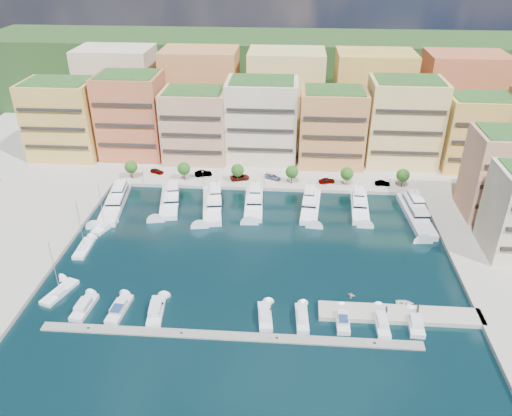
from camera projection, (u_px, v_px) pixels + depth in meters
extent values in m
plane|color=black|center=(256.00, 248.00, 119.43)|extent=(400.00, 400.00, 0.00)
cube|color=#9E998E|center=(269.00, 149.00, 173.36)|extent=(220.00, 64.00, 2.00)
cube|color=#213B18|center=(275.00, 106.00, 215.12)|extent=(240.00, 40.00, 58.00)
cube|color=gray|center=(229.00, 337.00, 93.52)|extent=(72.00, 2.20, 0.35)
cube|color=#9E998E|center=(400.00, 316.00, 98.38)|extent=(32.00, 5.00, 2.00)
cube|color=#DDBB51|center=(64.00, 120.00, 160.77)|extent=(22.00, 16.00, 24.00)
cube|color=black|center=(53.00, 129.00, 153.59)|extent=(20.24, 0.50, 0.90)
cube|color=#244F1F|center=(56.00, 82.00, 154.70)|extent=(19.36, 14.08, 0.80)
cube|color=#BC553E|center=(132.00, 117.00, 160.62)|extent=(20.00, 16.00, 26.00)
cube|color=black|center=(124.00, 125.00, 153.44)|extent=(18.40, 0.50, 0.90)
cube|color=#244F1F|center=(127.00, 75.00, 154.06)|extent=(17.60, 14.08, 0.80)
cube|color=tan|center=(196.00, 126.00, 158.52)|extent=(20.00, 15.00, 22.00)
cube|color=black|center=(191.00, 135.00, 151.78)|extent=(18.40, 0.50, 0.90)
cube|color=#244F1F|center=(193.00, 91.00, 152.94)|extent=(17.60, 13.20, 0.80)
cube|color=beige|center=(262.00, 121.00, 158.19)|extent=(22.00, 16.00, 25.00)
cube|color=black|center=(260.00, 130.00, 151.01)|extent=(20.24, 0.50, 0.90)
cube|color=#244F1F|center=(262.00, 81.00, 151.88)|extent=(19.36, 14.08, 0.80)
cube|color=#C38549|center=(332.00, 128.00, 155.54)|extent=(20.00, 15.00, 23.00)
cube|color=black|center=(333.00, 137.00, 148.80)|extent=(18.40, 0.50, 0.90)
cube|color=#244F1F|center=(335.00, 91.00, 149.72)|extent=(17.60, 13.20, 0.80)
cube|color=#D1BD6E|center=(403.00, 123.00, 155.15)|extent=(22.00, 16.00, 26.00)
cube|color=black|center=(408.00, 133.00, 147.97)|extent=(20.24, 0.50, 0.90)
cube|color=#244F1F|center=(409.00, 80.00, 148.59)|extent=(19.36, 14.08, 0.80)
cube|color=#DDBB51|center=(476.00, 133.00, 152.99)|extent=(20.00, 15.00, 22.00)
cube|color=black|center=(484.00, 143.00, 146.24)|extent=(18.40, 0.50, 0.90)
cube|color=#244F1F|center=(484.00, 97.00, 147.41)|extent=(17.60, 13.20, 0.80)
cube|color=tan|center=(504.00, 175.00, 127.02)|extent=(18.00, 14.00, 22.00)
cube|color=beige|center=(119.00, 90.00, 179.48)|extent=(26.00, 18.00, 30.00)
cube|color=#C38549|center=(201.00, 92.00, 177.57)|extent=(26.00, 18.00, 30.00)
cube|color=#D1BD6E|center=(286.00, 94.00, 175.66)|extent=(26.00, 18.00, 30.00)
cube|color=#DDBB51|center=(372.00, 96.00, 173.75)|extent=(26.00, 18.00, 30.00)
cube|color=#BC553E|center=(460.00, 98.00, 171.85)|extent=(26.00, 18.00, 30.00)
cylinder|color=#473323|center=(132.00, 174.00, 149.89)|extent=(0.24, 0.24, 3.00)
sphere|color=#184614|center=(131.00, 167.00, 148.79)|extent=(3.80, 3.80, 3.80)
cylinder|color=#473323|center=(184.00, 175.00, 148.87)|extent=(0.24, 0.24, 3.00)
sphere|color=#184614|center=(184.00, 169.00, 147.77)|extent=(3.80, 3.80, 3.80)
cylinder|color=#473323|center=(238.00, 177.00, 147.86)|extent=(0.24, 0.24, 3.00)
sphere|color=#184614|center=(237.00, 170.00, 146.76)|extent=(3.80, 3.80, 3.80)
cylinder|color=#473323|center=(292.00, 179.00, 146.84)|extent=(0.24, 0.24, 3.00)
sphere|color=#184614|center=(292.00, 172.00, 145.74)|extent=(3.80, 3.80, 3.80)
cylinder|color=#473323|center=(346.00, 181.00, 145.82)|extent=(0.24, 0.24, 3.00)
sphere|color=#184614|center=(347.00, 174.00, 144.72)|extent=(3.80, 3.80, 3.80)
cylinder|color=#473323|center=(402.00, 182.00, 144.80)|extent=(0.24, 0.24, 3.00)
sphere|color=#184614|center=(403.00, 175.00, 143.70)|extent=(3.80, 3.80, 3.80)
cylinder|color=black|center=(143.00, 176.00, 147.39)|extent=(0.10, 0.10, 4.00)
sphere|color=#FFF2CC|center=(142.00, 170.00, 146.39)|extent=(0.30, 0.30, 0.30)
cylinder|color=black|center=(203.00, 178.00, 146.25)|extent=(0.10, 0.10, 4.00)
sphere|color=#FFF2CC|center=(203.00, 172.00, 145.25)|extent=(0.30, 0.30, 0.30)
cylinder|color=black|center=(264.00, 180.00, 145.10)|extent=(0.10, 0.10, 4.00)
sphere|color=#FFF2CC|center=(264.00, 173.00, 144.10)|extent=(0.30, 0.30, 0.30)
cylinder|color=black|center=(326.00, 182.00, 143.96)|extent=(0.10, 0.10, 4.00)
sphere|color=#FFF2CC|center=(327.00, 175.00, 142.96)|extent=(0.30, 0.30, 0.30)
cylinder|color=black|center=(389.00, 184.00, 142.81)|extent=(0.10, 0.10, 4.00)
sphere|color=#FFF2CC|center=(390.00, 177.00, 141.81)|extent=(0.30, 0.30, 0.30)
cube|color=white|center=(115.00, 205.00, 137.30)|extent=(7.32, 22.82, 2.30)
cube|color=white|center=(117.00, 195.00, 138.25)|extent=(5.33, 12.70, 1.80)
cube|color=black|center=(117.00, 195.00, 138.25)|extent=(5.39, 12.77, 0.55)
cube|color=white|center=(118.00, 187.00, 139.03)|extent=(3.64, 7.01, 1.40)
cylinder|color=#B2B2B7|center=(119.00, 179.00, 139.41)|extent=(0.14, 0.14, 1.80)
cube|color=white|center=(170.00, 203.00, 138.19)|extent=(7.92, 18.77, 2.30)
cube|color=white|center=(171.00, 194.00, 138.77)|extent=(5.62, 10.55, 1.80)
cube|color=black|center=(171.00, 194.00, 138.77)|extent=(5.69, 10.62, 0.55)
cube|color=white|center=(171.00, 186.00, 139.25)|extent=(3.78, 5.88, 1.40)
cylinder|color=#B2B2B7|center=(172.00, 179.00, 139.42)|extent=(0.14, 0.14, 1.80)
cube|color=black|center=(170.00, 205.00, 138.41)|extent=(7.98, 18.83, 0.35)
cube|color=white|center=(212.00, 207.00, 136.53)|extent=(7.94, 20.77, 2.30)
cube|color=white|center=(213.00, 197.00, 137.29)|extent=(5.63, 11.63, 1.80)
cube|color=black|center=(213.00, 197.00, 137.29)|extent=(5.70, 11.70, 0.55)
cube|color=white|center=(213.00, 189.00, 137.92)|extent=(3.78, 6.46, 1.40)
cylinder|color=#B2B2B7|center=(214.00, 182.00, 138.19)|extent=(0.14, 0.14, 1.80)
cube|color=white|center=(254.00, 206.00, 137.03)|extent=(5.66, 17.67, 2.30)
cube|color=white|center=(254.00, 196.00, 137.55)|extent=(4.40, 9.78, 1.80)
cube|color=black|center=(254.00, 196.00, 137.55)|extent=(4.46, 9.85, 0.55)
cube|color=white|center=(255.00, 189.00, 137.98)|extent=(3.12, 5.37, 1.40)
cylinder|color=#B2B2B7|center=(255.00, 182.00, 138.11)|extent=(0.14, 0.14, 1.80)
cube|color=white|center=(311.00, 208.00, 135.77)|extent=(6.12, 18.41, 2.30)
cube|color=white|center=(311.00, 198.00, 136.34)|extent=(4.57, 10.24, 1.80)
cube|color=black|center=(311.00, 198.00, 136.34)|extent=(4.63, 10.30, 0.55)
cube|color=white|center=(311.00, 191.00, 136.82)|extent=(3.17, 5.65, 1.40)
cylinder|color=#B2B2B7|center=(311.00, 184.00, 136.98)|extent=(0.14, 0.14, 1.80)
cube|color=black|center=(310.00, 210.00, 135.99)|extent=(6.17, 18.47, 0.35)
cube|color=white|center=(359.00, 209.00, 135.44)|extent=(5.38, 17.13, 2.30)
cube|color=white|center=(360.00, 199.00, 135.91)|extent=(4.14, 9.49, 1.80)
cube|color=black|center=(360.00, 199.00, 135.91)|extent=(4.21, 9.55, 0.55)
cube|color=white|center=(360.00, 192.00, 136.30)|extent=(2.93, 5.22, 1.40)
cylinder|color=#B2B2B7|center=(360.00, 185.00, 136.40)|extent=(0.14, 0.14, 1.80)
cube|color=white|center=(415.00, 217.00, 131.83)|extent=(6.48, 23.39, 2.30)
cube|color=white|center=(415.00, 206.00, 132.84)|extent=(4.87, 12.96, 1.80)
cube|color=black|center=(415.00, 206.00, 132.84)|extent=(4.94, 13.02, 0.55)
cube|color=white|center=(414.00, 197.00, 133.66)|extent=(3.40, 7.12, 1.40)
cylinder|color=#B2B2B7|center=(414.00, 189.00, 134.08)|extent=(0.14, 0.14, 1.80)
cube|color=silver|center=(85.00, 308.00, 100.08)|extent=(3.50, 8.06, 1.40)
cube|color=silver|center=(83.00, 305.00, 99.10)|extent=(2.52, 3.95, 1.10)
cube|color=black|center=(86.00, 301.00, 100.59)|extent=(2.02, 0.28, 0.55)
cube|color=silver|center=(120.00, 310.00, 99.62)|extent=(3.52, 8.69, 1.40)
cube|color=silver|center=(118.00, 307.00, 98.62)|extent=(2.50, 4.25, 1.10)
cube|color=black|center=(121.00, 302.00, 100.21)|extent=(1.96, 0.29, 0.55)
cube|color=navy|center=(116.00, 308.00, 97.37)|extent=(2.14, 2.71, 0.12)
cube|color=silver|center=(156.00, 312.00, 99.15)|extent=(3.74, 9.02, 1.40)
cube|color=silver|center=(155.00, 308.00, 98.13)|extent=(2.63, 4.42, 1.10)
cube|color=black|center=(158.00, 304.00, 99.78)|extent=(2.02, 0.32, 0.55)
cube|color=silver|center=(265.00, 317.00, 97.77)|extent=(3.47, 8.31, 1.40)
cube|color=silver|center=(265.00, 314.00, 96.78)|extent=(2.42, 4.08, 1.10)
cube|color=black|center=(265.00, 309.00, 98.31)|extent=(1.83, 0.31, 0.55)
cube|color=silver|center=(302.00, 319.00, 97.31)|extent=(2.80, 8.17, 1.40)
cube|color=silver|center=(302.00, 316.00, 96.32)|extent=(2.05, 3.96, 1.10)
cube|color=black|center=(302.00, 311.00, 97.85)|extent=(1.70, 0.19, 0.55)
cube|color=silver|center=(342.00, 321.00, 96.81)|extent=(2.56, 7.44, 1.40)
cube|color=silver|center=(343.00, 317.00, 95.86)|extent=(1.97, 3.58, 1.10)
cube|color=black|center=(342.00, 313.00, 97.27)|extent=(1.79, 0.12, 0.55)
cube|color=navy|center=(344.00, 318.00, 94.72)|extent=(1.76, 2.24, 0.12)
cube|color=silver|center=(381.00, 323.00, 96.34)|extent=(2.60, 8.78, 1.40)
cube|color=silver|center=(382.00, 320.00, 95.33)|extent=(1.97, 4.23, 1.10)
cube|color=black|center=(381.00, 314.00, 96.97)|extent=(1.74, 0.14, 0.55)
cube|color=silver|center=(415.00, 325.00, 95.93)|extent=(3.11, 7.22, 1.40)
cube|color=silver|center=(416.00, 321.00, 94.98)|extent=(2.32, 3.51, 1.10)
cube|color=black|center=(415.00, 317.00, 96.34)|extent=(1.99, 0.20, 0.55)
cube|color=white|center=(105.00, 227.00, 127.40)|extent=(5.12, 8.20, 1.20)
cube|color=white|center=(103.00, 226.00, 126.28)|extent=(2.17, 2.36, 0.60)
cylinder|color=#B2B2B7|center=(102.00, 204.00, 124.51)|extent=(0.14, 0.14, 12.00)
cylinder|color=#B2B2B7|center=(103.00, 224.00, 125.61)|extent=(1.25, 3.32, 0.10)
cube|color=white|center=(84.00, 249.00, 118.78)|extent=(3.04, 8.80, 1.20)
cube|color=white|center=(82.00, 248.00, 117.58)|extent=(1.74, 2.23, 0.60)
cylinder|color=#B2B2B7|center=(80.00, 224.00, 115.94)|extent=(0.14, 0.14, 12.00)
cylinder|color=#B2B2B7|center=(81.00, 246.00, 116.86)|extent=(0.21, 3.93, 0.10)
cube|color=white|center=(60.00, 293.00, 104.42)|extent=(5.55, 9.40, 1.20)
cube|color=white|center=(57.00, 292.00, 103.20)|extent=(2.31, 2.67, 0.60)
cylinder|color=#B2B2B7|center=(55.00, 266.00, 101.58)|extent=(0.14, 0.14, 12.00)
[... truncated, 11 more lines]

